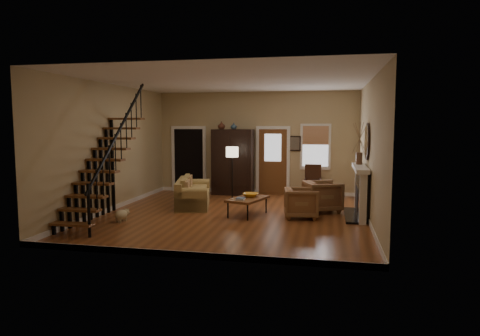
% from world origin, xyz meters
% --- Properties ---
extents(room, '(7.00, 7.33, 3.30)m').
position_xyz_m(room, '(-0.41, 1.76, 1.51)').
color(room, brown).
rests_on(room, ground).
extents(staircase, '(0.94, 2.80, 3.20)m').
position_xyz_m(staircase, '(-2.78, -1.30, 1.60)').
color(staircase, brown).
rests_on(staircase, ground).
extents(fireplace, '(0.33, 1.95, 2.30)m').
position_xyz_m(fireplace, '(3.13, 0.50, 0.74)').
color(fireplace, black).
rests_on(fireplace, ground).
extents(armoire, '(1.30, 0.60, 2.10)m').
position_xyz_m(armoire, '(-0.70, 3.15, 1.05)').
color(armoire, black).
rests_on(armoire, ground).
extents(vase_a, '(0.24, 0.24, 0.25)m').
position_xyz_m(vase_a, '(-1.05, 3.05, 2.22)').
color(vase_a, '#4C2619').
rests_on(vase_a, armoire).
extents(vase_b, '(0.20, 0.20, 0.21)m').
position_xyz_m(vase_b, '(-0.65, 3.05, 2.21)').
color(vase_b, '#334C60').
rests_on(vase_b, armoire).
extents(sofa, '(1.29, 2.11, 0.73)m').
position_xyz_m(sofa, '(-1.35, 1.01, 0.37)').
color(sofa, '#A28649').
rests_on(sofa, ground).
extents(coffee_table, '(0.99, 1.31, 0.44)m').
position_xyz_m(coffee_table, '(0.36, 0.06, 0.22)').
color(coffee_table, brown).
rests_on(coffee_table, ground).
extents(bowl, '(0.40, 0.40, 0.10)m').
position_xyz_m(bowl, '(0.41, 0.21, 0.49)').
color(bowl, orange).
rests_on(bowl, coffee_table).
extents(books, '(0.21, 0.29, 0.05)m').
position_xyz_m(books, '(0.24, -0.24, 0.47)').
color(books, beige).
rests_on(books, coffee_table).
extents(armchair_left, '(0.90, 0.88, 0.73)m').
position_xyz_m(armchair_left, '(1.68, 0.07, 0.36)').
color(armchair_left, brown).
rests_on(armchair_left, ground).
extents(armchair_right, '(1.13, 1.11, 0.80)m').
position_xyz_m(armchair_right, '(2.18, 0.92, 0.40)').
color(armchair_right, brown).
rests_on(armchair_right, ground).
extents(floor_lamp, '(0.39, 0.39, 1.60)m').
position_xyz_m(floor_lamp, '(-0.48, 2.08, 0.80)').
color(floor_lamp, black).
rests_on(floor_lamp, ground).
extents(side_chair, '(0.54, 0.54, 1.02)m').
position_xyz_m(side_chair, '(1.85, 2.95, 0.51)').
color(side_chair, '#341B10').
rests_on(side_chair, ground).
extents(dog, '(0.31, 0.44, 0.29)m').
position_xyz_m(dog, '(-2.39, -1.21, 0.15)').
color(dog, '#C5B586').
rests_on(dog, ground).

